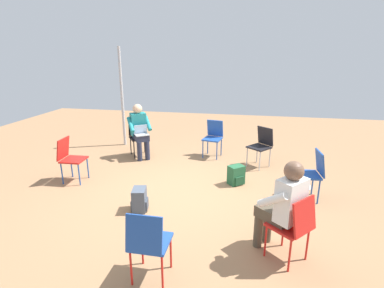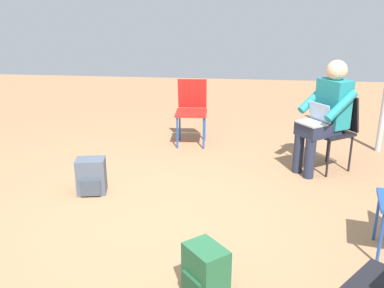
% 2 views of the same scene
% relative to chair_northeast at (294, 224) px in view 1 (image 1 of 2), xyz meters
% --- Properties ---
extents(ground_plane, '(14.00, 14.00, 0.00)m').
position_rel_chair_northeast_xyz_m(ground_plane, '(-1.56, -1.65, -0.50)').
color(ground_plane, '#99704C').
extents(chair_northeast, '(0.58, 0.59, 0.85)m').
position_rel_chair_northeast_xyz_m(chair_northeast, '(0.00, 0.00, 0.00)').
color(chair_northeast, red).
rests_on(chair_northeast, ground).
extents(chair_south, '(0.42, 0.46, 0.85)m').
position_rel_chair_northeast_xyz_m(chair_south, '(-1.62, -3.84, 0.00)').
color(chair_south, red).
rests_on(chair_south, ground).
extents(chair_northwest, '(0.58, 0.58, 0.85)m').
position_rel_chair_northeast_xyz_m(chair_northwest, '(-3.11, -0.27, 0.00)').
color(chair_northwest, black).
rests_on(chair_northwest, ground).
extents(chair_southwest, '(0.58, 0.57, 0.85)m').
position_rel_chair_northeast_xyz_m(chair_southwest, '(-3.32, -3.13, 0.00)').
color(chair_southwest, black).
rests_on(chair_southwest, ground).
extents(chair_west, '(0.51, 0.47, 0.85)m').
position_rel_chair_northeast_xyz_m(chair_west, '(-3.57, -1.36, 0.00)').
color(chair_west, '#1E4799').
rests_on(chair_west, ground).
extents(chair_north, '(0.44, 0.47, 0.85)m').
position_rel_chair_northeast_xyz_m(chair_north, '(-1.70, 0.49, 0.00)').
color(chair_north, '#1E4799').
rests_on(chair_north, ground).
extents(chair_east, '(0.44, 0.40, 0.85)m').
position_rel_chair_northeast_xyz_m(chair_east, '(0.62, -1.53, 0.00)').
color(chair_east, '#1E4799').
rests_on(chair_east, ground).
extents(person_with_laptop, '(0.64, 0.63, 1.24)m').
position_rel_chair_northeast_xyz_m(person_with_laptop, '(-3.18, -3.03, 0.20)').
color(person_with_laptop, '#23283D').
rests_on(person_with_laptop, ground).
extents(person_in_white, '(0.63, 0.63, 1.24)m').
position_rel_chair_northeast_xyz_m(person_in_white, '(-0.11, -0.12, 0.20)').
color(person_in_white, '#4C4233').
rests_on(person_in_white, ground).
extents(backpack_near_laptop_user, '(0.31, 0.28, 0.36)m').
position_rel_chair_northeast_xyz_m(backpack_near_laptop_user, '(-0.80, -2.17, -0.34)').
color(backpack_near_laptop_user, '#475160').
rests_on(backpack_near_laptop_user, ground).
extents(backpack_by_empty_chair, '(0.33, 0.34, 0.36)m').
position_rel_chair_northeast_xyz_m(backpack_by_empty_chair, '(-2.07, -0.75, -0.34)').
color(backpack_by_empty_chair, '#235B38').
rests_on(backpack_by_empty_chair, ground).
extents(tent_pole_near, '(0.07, 0.07, 2.51)m').
position_rel_chair_northeast_xyz_m(tent_pole_near, '(-4.02, -3.78, 0.76)').
color(tent_pole_near, '#B2B2B7').
rests_on(tent_pole_near, ground).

